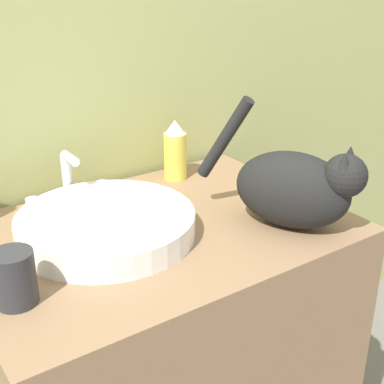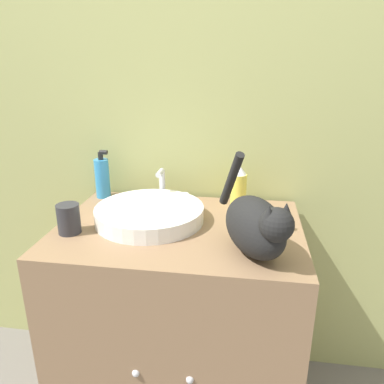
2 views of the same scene
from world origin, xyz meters
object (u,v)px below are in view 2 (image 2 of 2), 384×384
spray_bottle (239,186)px  soap_bottle (102,177)px  cup (69,219)px  cat (256,225)px

spray_bottle → soap_bottle: bearing=178.5°
soap_bottle → cup: bearing=-87.3°
soap_bottle → cup: size_ratio=2.01×
cup → soap_bottle: bearing=92.7°
spray_bottle → cup: bearing=-148.6°
cat → soap_bottle: size_ratio=1.85×
cat → soap_bottle: cat is taller
soap_bottle → spray_bottle: soap_bottle is taller
cat → spray_bottle: cat is taller
cup → cat: bearing=-5.8°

